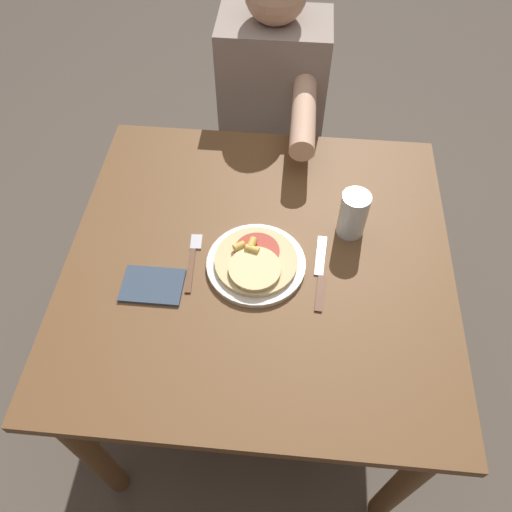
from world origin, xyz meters
TOP-DOWN VIEW (x-y plane):
  - ground_plane at (0.00, 0.00)m, footprint 8.00×8.00m
  - dining_table at (0.00, 0.00)m, footprint 0.95×0.93m
  - plate at (-0.01, -0.03)m, footprint 0.24×0.24m
  - pizza at (-0.01, -0.03)m, footprint 0.20×0.20m
  - fork at (-0.16, -0.02)m, footprint 0.03×0.18m
  - knife at (0.15, -0.04)m, footprint 0.03×0.22m
  - drinking_glass at (0.22, 0.11)m, footprint 0.07×0.07m
  - napkin at (-0.24, -0.11)m, footprint 0.15×0.10m
  - person_diner at (-0.01, 0.69)m, footprint 0.34×0.52m

SIDE VIEW (x-z plane):
  - ground_plane at x=0.00m, z-range 0.00..0.00m
  - dining_table at x=0.00m, z-range 0.25..1.00m
  - person_diner at x=-0.01m, z-range 0.09..1.24m
  - fork at x=-0.16m, z-range 0.75..0.75m
  - knife at x=0.15m, z-range 0.75..0.75m
  - napkin at x=-0.24m, z-range 0.75..0.76m
  - plate at x=-0.01m, z-range 0.75..0.76m
  - pizza at x=-0.01m, z-range 0.75..0.79m
  - drinking_glass at x=0.22m, z-range 0.75..0.88m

